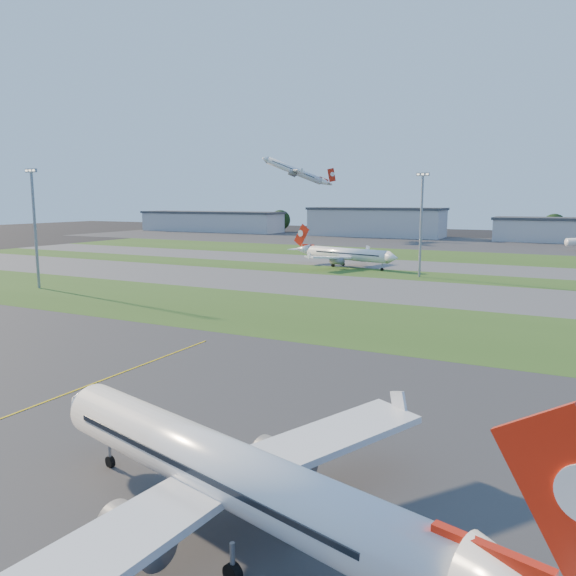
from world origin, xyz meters
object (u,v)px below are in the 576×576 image
Objects in this scene: light_mast_west at (35,220)px; light_mast_centre at (421,218)px; airliner_parked at (228,474)px; airliner_taxiing at (346,254)px.

light_mast_centre is (70.00, 56.00, 0.00)m from light_mast_west.
light_mast_centre is (-17.64, 114.69, 10.90)m from airliner_parked.
light_mast_centre is at bearing 113.59° from airliner_parked.
light_mast_centre is at bearing 170.85° from airliner_taxiing.
airliner_taxiing is at bearing 55.48° from light_mast_west.
light_mast_west is at bearing 71.03° from airliner_taxiing.
light_mast_west and light_mast_centre have the same top height.
light_mast_west is (-46.08, -67.00, 11.07)m from airliner_taxiing.
airliner_parked is 1.36× the size of light_mast_centre.
light_mast_west is 89.64m from light_mast_centre.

